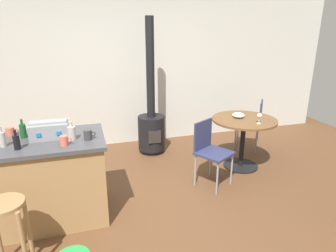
# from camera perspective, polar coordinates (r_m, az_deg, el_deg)

# --- Properties ---
(ground_plane) EXTENTS (8.80, 8.80, 0.00)m
(ground_plane) POSITION_cam_1_polar(r_m,az_deg,el_deg) (3.45, -2.79, -16.55)
(ground_plane) COLOR brown
(back_wall) EXTENTS (8.00, 0.10, 2.70)m
(back_wall) POSITION_cam_1_polar(r_m,az_deg,el_deg) (5.14, -9.41, 11.19)
(back_wall) COLOR beige
(back_wall) RESTS_ON ground_plane
(kitchen_island) EXTENTS (1.49, 0.78, 0.91)m
(kitchen_island) POSITION_cam_1_polar(r_m,az_deg,el_deg) (3.42, -24.58, -9.80)
(kitchen_island) COLOR #A37A4C
(kitchen_island) RESTS_ON ground_plane
(wooden_stool) EXTENTS (0.32, 0.32, 0.67)m
(wooden_stool) POSITION_cam_1_polar(r_m,az_deg,el_deg) (2.82, -28.83, -16.16)
(wooden_stool) COLOR #A37A4C
(wooden_stool) RESTS_ON ground_plane
(dining_table) EXTENTS (0.92, 0.92, 0.75)m
(dining_table) POSITION_cam_1_polar(r_m,az_deg,el_deg) (4.39, 14.43, -0.88)
(dining_table) COLOR black
(dining_table) RESTS_ON ground_plane
(folding_chair_near) EXTENTS (0.55, 0.55, 0.85)m
(folding_chair_near) POSITION_cam_1_polar(r_m,az_deg,el_deg) (3.85, 8.15, -4.31)
(folding_chair_near) COLOR navy
(folding_chair_near) RESTS_ON ground_plane
(folding_chair_far) EXTENTS (0.56, 0.56, 0.85)m
(folding_chair_far) POSITION_cam_1_polar(r_m,az_deg,el_deg) (5.12, 16.08, 0.92)
(folding_chair_far) COLOR navy
(folding_chair_far) RESTS_ON ground_plane
(wood_stove) EXTENTS (0.44, 0.45, 2.16)m
(wood_stove) POSITION_cam_1_polar(r_m,az_deg,el_deg) (4.80, -3.26, 0.63)
(wood_stove) COLOR black
(wood_stove) RESTS_ON ground_plane
(toolbox) EXTENTS (0.37, 0.22, 0.18)m
(toolbox) POSITION_cam_1_polar(r_m,az_deg,el_deg) (3.22, -22.06, -0.70)
(toolbox) COLOR gray
(toolbox) RESTS_ON kitchen_island
(bottle_0) EXTENTS (0.08, 0.08, 0.19)m
(bottle_0) POSITION_cam_1_polar(r_m,az_deg,el_deg) (3.10, -18.20, -1.23)
(bottle_0) COLOR #B7B2AD
(bottle_0) RESTS_ON kitchen_island
(bottle_1) EXTENTS (0.06, 0.06, 0.20)m
(bottle_1) POSITION_cam_1_polar(r_m,az_deg,el_deg) (3.35, -26.36, -0.80)
(bottle_1) COLOR #194C23
(bottle_1) RESTS_ON kitchen_island
(bottle_2) EXTENTS (0.06, 0.06, 0.20)m
(bottle_2) POSITION_cam_1_polar(r_m,az_deg,el_deg) (3.18, -29.51, -2.23)
(bottle_2) COLOR #B7B2AD
(bottle_2) RESTS_ON kitchen_island
(bottle_4) EXTENTS (0.06, 0.06, 0.19)m
(bottle_4) POSITION_cam_1_polar(r_m,az_deg,el_deg) (3.05, -27.35, -2.74)
(bottle_4) COLOR black
(bottle_4) RESTS_ON kitchen_island
(cup_0) EXTENTS (0.11, 0.07, 0.10)m
(cup_0) POSITION_cam_1_polar(r_m,az_deg,el_deg) (2.98, -19.53, -2.70)
(cup_0) COLOR #DB6651
(cup_0) RESTS_ON kitchen_island
(cup_1) EXTENTS (0.12, 0.08, 0.10)m
(cup_1) POSITION_cam_1_polar(r_m,az_deg,el_deg) (3.06, -15.28, -1.65)
(cup_1) COLOR #383838
(cup_1) RESTS_ON kitchen_island
(cup_2) EXTENTS (0.12, 0.09, 0.09)m
(cup_2) POSITION_cam_1_polar(r_m,az_deg,el_deg) (3.49, -28.28, -0.92)
(cup_2) COLOR #DB6651
(cup_2) RESTS_ON kitchen_island
(wine_glass) EXTENTS (0.07, 0.07, 0.14)m
(wine_glass) POSITION_cam_1_polar(r_m,az_deg,el_deg) (4.15, 17.36, 1.87)
(wine_glass) COLOR silver
(wine_glass) RESTS_ON dining_table
(serving_bowl) EXTENTS (0.18, 0.18, 0.07)m
(serving_bowl) POSITION_cam_1_polar(r_m,az_deg,el_deg) (4.37, 13.52, 2.08)
(serving_bowl) COLOR white
(serving_bowl) RESTS_ON dining_table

